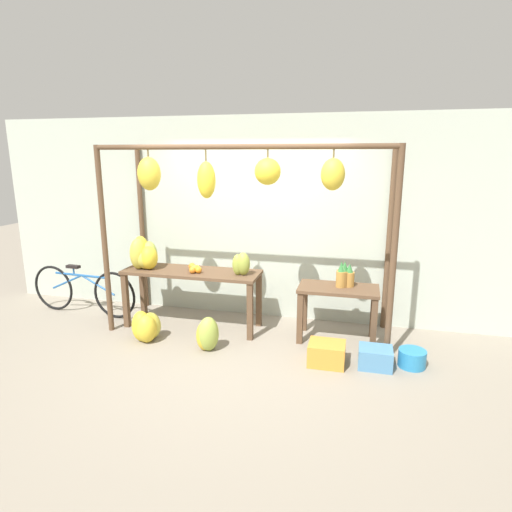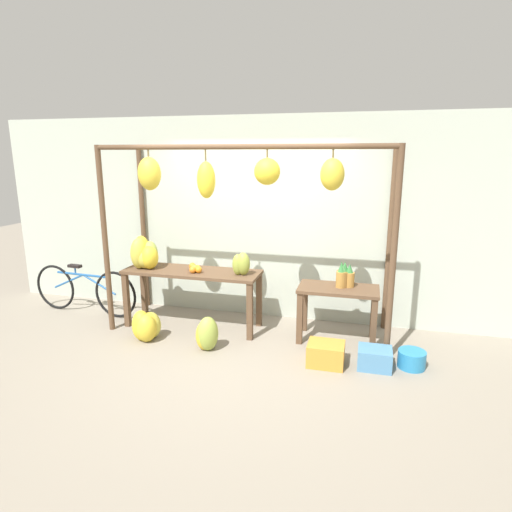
% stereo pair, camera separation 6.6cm
% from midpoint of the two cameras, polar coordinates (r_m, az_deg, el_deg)
% --- Properties ---
extents(ground_plane, '(20.00, 20.00, 0.00)m').
position_cam_midpoint_polar(ground_plane, '(5.16, -3.73, -12.89)').
color(ground_plane, gray).
extents(shop_wall_back, '(8.00, 0.08, 2.80)m').
position_cam_midpoint_polar(shop_wall_back, '(6.00, 0.01, 4.94)').
color(shop_wall_back, '#B7C1B2').
rests_on(shop_wall_back, ground_plane).
extents(stall_awning, '(3.59, 1.14, 2.40)m').
position_cam_midpoint_polar(stall_awning, '(5.09, -2.92, 8.10)').
color(stall_awning, brown).
rests_on(stall_awning, ground_plane).
extents(display_table_main, '(1.83, 0.57, 0.78)m').
position_cam_midpoint_polar(display_table_main, '(5.76, -8.88, -3.10)').
color(display_table_main, brown).
rests_on(display_table_main, ground_plane).
extents(display_table_side, '(0.98, 0.52, 0.69)m').
position_cam_midpoint_polar(display_table_side, '(5.40, 10.53, -5.66)').
color(display_table_side, brown).
rests_on(display_table_side, ground_plane).
extents(banana_pile_on_table, '(0.46, 0.39, 0.43)m').
position_cam_midpoint_polar(banana_pile_on_table, '(5.93, -14.96, 0.11)').
color(banana_pile_on_table, yellow).
rests_on(banana_pile_on_table, display_table_main).
extents(orange_pile, '(0.23, 0.25, 0.09)m').
position_cam_midpoint_polar(orange_pile, '(5.66, -8.48, -1.66)').
color(orange_pile, orange).
rests_on(orange_pile, display_table_main).
extents(pineapple_cluster, '(0.22, 0.20, 0.31)m').
position_cam_midpoint_polar(pineapple_cluster, '(5.37, 11.29, -2.67)').
color(pineapple_cluster, '#A3702D').
rests_on(pineapple_cluster, display_table_side).
extents(banana_pile_ground_left, '(0.42, 0.44, 0.39)m').
position_cam_midpoint_polar(banana_pile_ground_left, '(5.61, -14.65, -9.12)').
color(banana_pile_ground_left, gold).
rests_on(banana_pile_ground_left, ground_plane).
extents(banana_pile_ground_right, '(0.35, 0.33, 0.42)m').
position_cam_midpoint_polar(banana_pile_ground_right, '(5.19, -6.91, -10.36)').
color(banana_pile_ground_right, '#9EB247').
rests_on(banana_pile_ground_right, ground_plane).
extents(fruit_crate_white, '(0.40, 0.33, 0.25)m').
position_cam_midpoint_polar(fruit_crate_white, '(4.94, 9.01, -12.71)').
color(fruit_crate_white, orange).
rests_on(fruit_crate_white, ground_plane).
extents(blue_bucket, '(0.30, 0.30, 0.19)m').
position_cam_midpoint_polar(blue_bucket, '(5.12, 19.73, -12.71)').
color(blue_bucket, teal).
rests_on(blue_bucket, ground_plane).
extents(parked_bicycle, '(1.75, 0.17, 0.72)m').
position_cam_midpoint_polar(parked_bicycle, '(6.73, -22.33, -4.25)').
color(parked_bicycle, black).
rests_on(parked_bicycle, ground_plane).
extents(papaya_pile, '(0.25, 0.18, 0.29)m').
position_cam_midpoint_polar(papaya_pile, '(5.42, -2.33, -1.09)').
color(papaya_pile, '#93A33D').
rests_on(papaya_pile, display_table_main).
extents(fruit_crate_purple, '(0.36, 0.30, 0.22)m').
position_cam_midpoint_polar(fruit_crate_purple, '(4.99, 15.25, -12.92)').
color(fruit_crate_purple, '#4C84B2').
rests_on(fruit_crate_purple, ground_plane).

